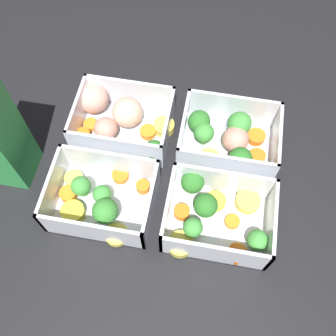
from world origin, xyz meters
TOP-DOWN VIEW (x-y plane):
  - ground_plane at (0.00, 0.00)m, footprint 4.00×4.00m
  - container_near_left at (-0.09, -0.07)m, footprint 0.15×0.12m
  - container_near_right at (0.10, -0.08)m, footprint 0.18×0.12m
  - container_far_left at (-0.08, 0.07)m, footprint 0.15×0.14m
  - container_far_right at (0.09, 0.07)m, footprint 0.15×0.13m

SIDE VIEW (x-z plane):
  - ground_plane at x=0.00m, z-range 0.00..0.00m
  - container_far_right at x=0.09m, z-range -0.01..0.05m
  - container_far_left at x=-0.08m, z-range -0.01..0.05m
  - container_near_right at x=0.10m, z-range -0.01..0.06m
  - container_near_left at x=-0.09m, z-range -0.01..0.06m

